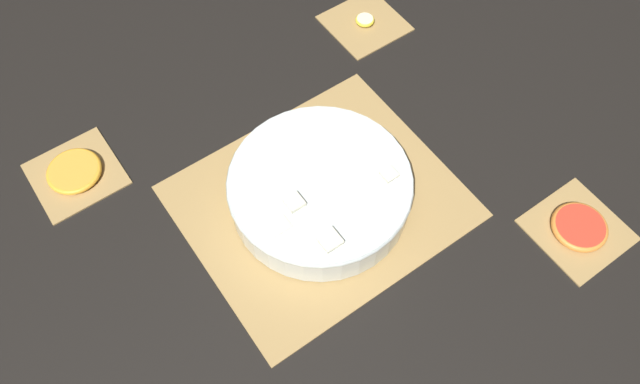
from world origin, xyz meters
name	(u,v)px	position (x,y,z in m)	size (l,w,h in m)	color
ground_plane	(320,202)	(0.00, 0.00, 0.00)	(6.00, 6.00, 0.00)	black
bamboo_mat_center	(320,201)	(0.00, 0.00, 0.00)	(0.43, 0.37, 0.01)	#A8844C
coaster_mat_near_left	(365,23)	(-0.31, -0.28, 0.00)	(0.14, 0.14, 0.01)	#A8844C
coaster_mat_near_right	(76,174)	(0.31, -0.28, 0.00)	(0.14, 0.14, 0.01)	#A8844C
coaster_mat_far_left	(577,229)	(-0.31, 0.28, 0.00)	(0.14, 0.14, 0.01)	#A8844C
fruit_salad_bowl	(320,189)	(0.00, 0.00, 0.04)	(0.30, 0.30, 0.07)	silver
orange_slice_whole	(74,171)	(0.31, -0.28, 0.01)	(0.09, 0.09, 0.01)	#F9A338
banana_coin_single	(365,20)	(-0.31, -0.28, 0.01)	(0.04, 0.04, 0.01)	#F4EABC
grapefruit_slice	(579,227)	(-0.31, 0.28, 0.01)	(0.09, 0.09, 0.01)	red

